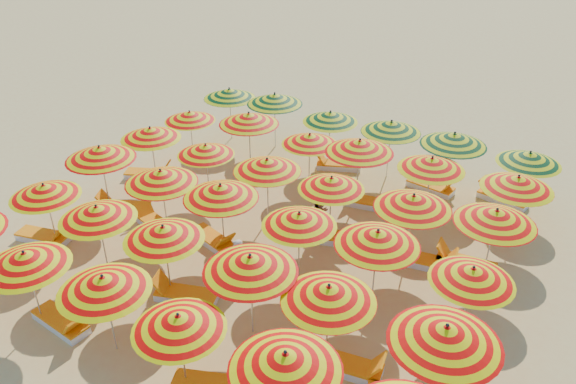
{
  "coord_description": "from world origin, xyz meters",
  "views": [
    {
      "loc": [
        7.4,
        -12.42,
        10.16
      ],
      "look_at": [
        0.0,
        0.5,
        1.6
      ],
      "focal_mm": 35.0,
      "sensor_mm": 36.0,
      "label": 1
    }
  ],
  "objects_px": {
    "umbrella_10": "(329,294)",
    "lounger_4": "(185,294)",
    "lounger_10": "(149,174)",
    "beachgoer_b": "(321,214)",
    "lounger_7": "(123,207)",
    "lounger_14": "(369,202)",
    "umbrella_12": "(100,153)",
    "beachgoer_a": "(237,264)",
    "lounger_9": "(213,240)",
    "lounger_12": "(427,261)",
    "umbrella_23": "(496,217)",
    "lounger_11": "(345,239)",
    "umbrella_15": "(299,219)",
    "umbrella_32": "(330,117)",
    "umbrella_25": "(249,119)",
    "umbrella_16": "(378,238)",
    "umbrella_26": "(310,139)",
    "lounger_13": "(464,263)",
    "lounger_17": "(432,187)",
    "umbrella_19": "(206,150)",
    "lounger_1": "(62,322)",
    "lounger_16": "(338,165)",
    "lounger_8": "(155,224)",
    "umbrella_4": "(285,361)",
    "umbrella_22": "(413,202)",
    "umbrella_27": "(360,146)",
    "umbrella_2": "(103,284)",
    "umbrella_24": "(190,116)",
    "lounger_15": "(487,228)",
    "umbrella_8": "(163,233)",
    "umbrella_35": "(529,158)",
    "umbrella_28": "(432,164)",
    "umbrella_18": "(150,133)",
    "umbrella_20": "(267,165)",
    "umbrella_13": "(161,177)",
    "umbrella_6": "(44,191)",
    "umbrella_31": "(275,99)",
    "umbrella_14": "(221,192)",
    "lounger_3": "(44,236)",
    "umbrella_17": "(472,275)",
    "umbrella_29": "(518,183)",
    "umbrella_34": "(454,139)"
  },
  "relations": [
    {
      "from": "umbrella_16",
      "to": "umbrella_26",
      "type": "bearing_deg",
      "value": 132.91
    },
    {
      "from": "lounger_9",
      "to": "lounger_12",
      "type": "height_order",
      "value": "same"
    },
    {
      "from": "umbrella_4",
      "to": "lounger_12",
      "type": "height_order",
      "value": "umbrella_4"
    },
    {
      "from": "beachgoer_b",
      "to": "umbrella_13",
      "type": "bearing_deg",
      "value": 129.3
    },
    {
      "from": "umbrella_34",
      "to": "beachgoer_a",
      "type": "height_order",
      "value": "umbrella_34"
    },
    {
      "from": "umbrella_14",
      "to": "umbrella_29",
      "type": "height_order",
      "value": "umbrella_14"
    },
    {
      "from": "umbrella_19",
      "to": "lounger_14",
      "type": "height_order",
      "value": "umbrella_19"
    },
    {
      "from": "umbrella_8",
      "to": "umbrella_35",
      "type": "distance_m",
      "value": 12.03
    },
    {
      "from": "umbrella_2",
      "to": "umbrella_10",
      "type": "distance_m",
      "value": 5.11
    },
    {
      "from": "lounger_10",
      "to": "beachgoer_b",
      "type": "height_order",
      "value": "beachgoer_b"
    },
    {
      "from": "lounger_12",
      "to": "lounger_7",
      "type": "bearing_deg",
      "value": -176.16
    },
    {
      "from": "umbrella_25",
      "to": "lounger_16",
      "type": "distance_m",
      "value": 3.93
    },
    {
      "from": "umbrella_28",
      "to": "lounger_7",
      "type": "height_order",
      "value": "umbrella_28"
    },
    {
      "from": "umbrella_15",
      "to": "umbrella_18",
      "type": "bearing_deg",
      "value": 162.87
    },
    {
      "from": "umbrella_2",
      "to": "umbrella_8",
      "type": "relative_size",
      "value": 0.86
    },
    {
      "from": "umbrella_18",
      "to": "lounger_16",
      "type": "xyz_separation_m",
      "value": [
        5.37,
        4.41,
        -1.86
      ]
    },
    {
      "from": "umbrella_20",
      "to": "lounger_13",
      "type": "relative_size",
      "value": 1.53
    },
    {
      "from": "umbrella_15",
      "to": "umbrella_32",
      "type": "relative_size",
      "value": 0.84
    },
    {
      "from": "lounger_1",
      "to": "lounger_16",
      "type": "distance_m",
      "value": 11.7
    },
    {
      "from": "umbrella_22",
      "to": "lounger_4",
      "type": "bearing_deg",
      "value": -135.21
    },
    {
      "from": "umbrella_22",
      "to": "beachgoer_b",
      "type": "xyz_separation_m",
      "value": [
        -2.91,
        0.1,
        -1.38
      ]
    },
    {
      "from": "lounger_7",
      "to": "lounger_14",
      "type": "bearing_deg",
      "value": -173.1
    },
    {
      "from": "umbrella_13",
      "to": "umbrella_23",
      "type": "xyz_separation_m",
      "value": [
        9.31,
        2.75,
        -0.01
      ]
    },
    {
      "from": "umbrella_17",
      "to": "umbrella_32",
      "type": "relative_size",
      "value": 0.93
    },
    {
      "from": "umbrella_18",
      "to": "umbrella_25",
      "type": "xyz_separation_m",
      "value": [
        2.46,
        2.66,
        0.1
      ]
    },
    {
      "from": "umbrella_12",
      "to": "beachgoer_a",
      "type": "height_order",
      "value": "umbrella_12"
    },
    {
      "from": "umbrella_24",
      "to": "umbrella_31",
      "type": "relative_size",
      "value": 1.01
    },
    {
      "from": "umbrella_8",
      "to": "beachgoer_a",
      "type": "relative_size",
      "value": 1.84
    },
    {
      "from": "umbrella_20",
      "to": "umbrella_22",
      "type": "xyz_separation_m",
      "value": [
        4.78,
        0.07,
        0.03
      ]
    },
    {
      "from": "umbrella_27",
      "to": "lounger_4",
      "type": "distance_m",
      "value": 7.58
    },
    {
      "from": "umbrella_24",
      "to": "umbrella_26",
      "type": "xyz_separation_m",
      "value": [
        5.1,
        0.35,
        0.03
      ]
    },
    {
      "from": "umbrella_31",
      "to": "lounger_1",
      "type": "bearing_deg",
      "value": -86.1
    },
    {
      "from": "umbrella_2",
      "to": "lounger_11",
      "type": "distance_m",
      "value": 7.7
    },
    {
      "from": "umbrella_31",
      "to": "lounger_17",
      "type": "bearing_deg",
      "value": -3.31
    },
    {
      "from": "umbrella_26",
      "to": "lounger_9",
      "type": "distance_m",
      "value": 5.16
    },
    {
      "from": "umbrella_32",
      "to": "lounger_3",
      "type": "height_order",
      "value": "umbrella_32"
    },
    {
      "from": "lounger_13",
      "to": "lounger_17",
      "type": "relative_size",
      "value": 0.98
    },
    {
      "from": "umbrella_6",
      "to": "umbrella_13",
      "type": "height_order",
      "value": "umbrella_13"
    },
    {
      "from": "umbrella_23",
      "to": "lounger_11",
      "type": "relative_size",
      "value": 1.48
    },
    {
      "from": "umbrella_22",
      "to": "umbrella_23",
      "type": "height_order",
      "value": "umbrella_22"
    },
    {
      "from": "umbrella_10",
      "to": "lounger_4",
      "type": "height_order",
      "value": "umbrella_10"
    },
    {
      "from": "umbrella_34",
      "to": "lounger_7",
      "type": "xyz_separation_m",
      "value": [
        -9.24,
        -6.71,
        -1.98
      ]
    },
    {
      "from": "umbrella_35",
      "to": "umbrella_32",
      "type": "bearing_deg",
      "value": -178.89
    },
    {
      "from": "umbrella_32",
      "to": "lounger_8",
      "type": "distance_m",
      "value": 7.77
    },
    {
      "from": "umbrella_24",
      "to": "umbrella_14",
      "type": "bearing_deg",
      "value": -43.63
    },
    {
      "from": "umbrella_10",
      "to": "umbrella_31",
      "type": "relative_size",
      "value": 0.93
    },
    {
      "from": "lounger_14",
      "to": "beachgoer_b",
      "type": "height_order",
      "value": "beachgoer_b"
    },
    {
      "from": "umbrella_24",
      "to": "lounger_15",
      "type": "xyz_separation_m",
      "value": [
        11.51,
        0.47,
        -1.7
      ]
    },
    {
      "from": "umbrella_32",
      "to": "umbrella_25",
      "type": "bearing_deg",
      "value": -140.64
    },
    {
      "from": "lounger_15",
      "to": "lounger_1",
      "type": "bearing_deg",
      "value": 45.3
    }
  ]
}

